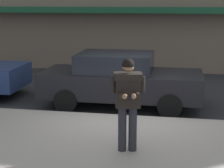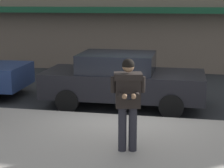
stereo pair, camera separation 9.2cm
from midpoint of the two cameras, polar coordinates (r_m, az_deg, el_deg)
name	(u,v)px [view 1 (the left image)]	position (r m, az deg, el deg)	size (l,w,h in m)	color
ground_plane	(128,118)	(9.77, 2.18, -5.17)	(80.00, 80.00, 0.00)	#2B2D30
sidewalk	(161,164)	(7.00, 7.09, -12.06)	(32.00, 5.30, 0.14)	#A8A399
curb_paint_line	(167,119)	(9.73, 8.08, -5.34)	(28.00, 0.12, 0.01)	silver
parked_sedan_mid	(120,79)	(10.61, 1.01, 0.70)	(4.50, 1.94, 1.54)	black
man_texting_on_phone	(128,95)	(7.01, 2.05, -1.69)	(0.64, 0.63, 1.81)	#23232B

